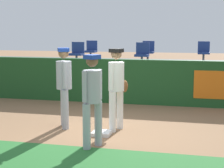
{
  "coord_description": "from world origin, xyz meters",
  "views": [
    {
      "loc": [
        1.97,
        -7.75,
        2.31
      ],
      "look_at": [
        -0.05,
        0.82,
        1.0
      ],
      "focal_mm": 58.39,
      "sensor_mm": 36.0,
      "label": 1
    }
  ],
  "objects_px": {
    "seat_front_center": "(142,53)",
    "seat_back_right": "(204,51)",
    "seat_front_left": "(77,52)",
    "player_runner_visitor": "(92,94)",
    "player_coach_visitor": "(64,82)",
    "seat_back_center": "(148,50)",
    "player_fielder_home": "(117,84)",
    "first_base": "(102,133)",
    "seat_back_left": "(91,50)"
  },
  "relations": [
    {
      "from": "first_base",
      "to": "player_fielder_home",
      "type": "relative_size",
      "value": 0.21
    },
    {
      "from": "player_fielder_home",
      "to": "seat_front_center",
      "type": "distance_m",
      "value": 4.58
    },
    {
      "from": "player_coach_visitor",
      "to": "seat_back_center",
      "type": "xyz_separation_m",
      "value": [
        1.12,
        6.4,
        0.41
      ]
    },
    {
      "from": "player_fielder_home",
      "to": "seat_back_center",
      "type": "height_order",
      "value": "player_fielder_home"
    },
    {
      "from": "player_coach_visitor",
      "to": "seat_back_right",
      "type": "height_order",
      "value": "player_coach_visitor"
    },
    {
      "from": "seat_back_center",
      "to": "seat_back_left",
      "type": "height_order",
      "value": "same"
    },
    {
      "from": "player_fielder_home",
      "to": "player_coach_visitor",
      "type": "relative_size",
      "value": 1.0
    },
    {
      "from": "player_fielder_home",
      "to": "player_runner_visitor",
      "type": "height_order",
      "value": "player_fielder_home"
    },
    {
      "from": "player_fielder_home",
      "to": "seat_back_center",
      "type": "distance_m",
      "value": 6.37
    },
    {
      "from": "seat_front_center",
      "to": "seat_back_right",
      "type": "xyz_separation_m",
      "value": [
        2.11,
        1.8,
        -0.0
      ]
    },
    {
      "from": "player_fielder_home",
      "to": "seat_back_center",
      "type": "relative_size",
      "value": 2.25
    },
    {
      "from": "first_base",
      "to": "player_runner_visitor",
      "type": "relative_size",
      "value": 0.22
    },
    {
      "from": "first_base",
      "to": "seat_back_right",
      "type": "distance_m",
      "value": 7.34
    },
    {
      "from": "seat_back_left",
      "to": "seat_front_left",
      "type": "bearing_deg",
      "value": -89.93
    },
    {
      "from": "player_coach_visitor",
      "to": "seat_back_left",
      "type": "relative_size",
      "value": 2.26
    },
    {
      "from": "first_base",
      "to": "player_coach_visitor",
      "type": "distance_m",
      "value": 1.54
    },
    {
      "from": "player_coach_visitor",
      "to": "seat_front_center",
      "type": "distance_m",
      "value": 4.76
    },
    {
      "from": "seat_front_center",
      "to": "seat_back_right",
      "type": "height_order",
      "value": "same"
    },
    {
      "from": "player_runner_visitor",
      "to": "seat_back_right",
      "type": "bearing_deg",
      "value": -167.64
    },
    {
      "from": "first_base",
      "to": "seat_back_left",
      "type": "bearing_deg",
      "value": 108.28
    },
    {
      "from": "seat_back_right",
      "to": "seat_front_left",
      "type": "xyz_separation_m",
      "value": [
        -4.49,
        -1.8,
        0.0
      ]
    },
    {
      "from": "player_fielder_home",
      "to": "seat_front_center",
      "type": "xyz_separation_m",
      "value": [
        -0.1,
        4.56,
        0.42
      ]
    },
    {
      "from": "seat_back_center",
      "to": "seat_back_right",
      "type": "xyz_separation_m",
      "value": [
        2.14,
        -0.0,
        -0.0
      ]
    },
    {
      "from": "seat_back_center",
      "to": "seat_back_left",
      "type": "bearing_deg",
      "value": -179.99
    },
    {
      "from": "first_base",
      "to": "seat_back_right",
      "type": "bearing_deg",
      "value": 71.88
    },
    {
      "from": "player_coach_visitor",
      "to": "seat_back_right",
      "type": "xyz_separation_m",
      "value": [
        3.27,
        6.4,
        0.41
      ]
    },
    {
      "from": "first_base",
      "to": "seat_back_center",
      "type": "distance_m",
      "value": 6.99
    },
    {
      "from": "seat_front_left",
      "to": "player_runner_visitor",
      "type": "bearing_deg",
      "value": -68.69
    },
    {
      "from": "player_runner_visitor",
      "to": "seat_back_center",
      "type": "distance_m",
      "value": 7.71
    },
    {
      "from": "player_coach_visitor",
      "to": "seat_front_left",
      "type": "relative_size",
      "value": 2.26
    },
    {
      "from": "player_runner_visitor",
      "to": "seat_front_center",
      "type": "bearing_deg",
      "value": -152.58
    },
    {
      "from": "seat_back_center",
      "to": "player_runner_visitor",
      "type": "bearing_deg",
      "value": -90.38
    },
    {
      "from": "seat_back_center",
      "to": "seat_back_right",
      "type": "bearing_deg",
      "value": -0.01
    },
    {
      "from": "seat_back_right",
      "to": "player_coach_visitor",
      "type": "bearing_deg",
      "value": -117.03
    },
    {
      "from": "seat_back_left",
      "to": "seat_front_left",
      "type": "height_order",
      "value": "same"
    },
    {
      "from": "first_base",
      "to": "seat_back_left",
      "type": "relative_size",
      "value": 0.48
    },
    {
      "from": "player_runner_visitor",
      "to": "seat_front_center",
      "type": "relative_size",
      "value": 2.19
    },
    {
      "from": "player_fielder_home",
      "to": "player_coach_visitor",
      "type": "xyz_separation_m",
      "value": [
        -1.26,
        -0.04,
        0.01
      ]
    },
    {
      "from": "seat_back_center",
      "to": "seat_front_left",
      "type": "height_order",
      "value": "same"
    },
    {
      "from": "player_runner_visitor",
      "to": "player_coach_visitor",
      "type": "xyz_separation_m",
      "value": [
        -1.07,
        1.29,
        0.03
      ]
    },
    {
      "from": "player_fielder_home",
      "to": "first_base",
      "type": "bearing_deg",
      "value": -8.43
    },
    {
      "from": "player_coach_visitor",
      "to": "seat_front_left",
      "type": "bearing_deg",
      "value": 169.2
    },
    {
      "from": "seat_back_left",
      "to": "seat_back_right",
      "type": "height_order",
      "value": "same"
    },
    {
      "from": "player_fielder_home",
      "to": "seat_back_left",
      "type": "relative_size",
      "value": 2.25
    },
    {
      "from": "player_fielder_home",
      "to": "seat_back_right",
      "type": "distance_m",
      "value": 6.68
    },
    {
      "from": "player_runner_visitor",
      "to": "seat_back_left",
      "type": "height_order",
      "value": "seat_back_left"
    },
    {
      "from": "player_fielder_home",
      "to": "seat_front_center",
      "type": "bearing_deg",
      "value": -161.07
    },
    {
      "from": "first_base",
      "to": "player_coach_visitor",
      "type": "relative_size",
      "value": 0.21
    },
    {
      "from": "player_fielder_home",
      "to": "seat_front_left",
      "type": "height_order",
      "value": "player_fielder_home"
    },
    {
      "from": "seat_back_center",
      "to": "player_fielder_home",
      "type": "bearing_deg",
      "value": -88.76
    }
  ]
}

